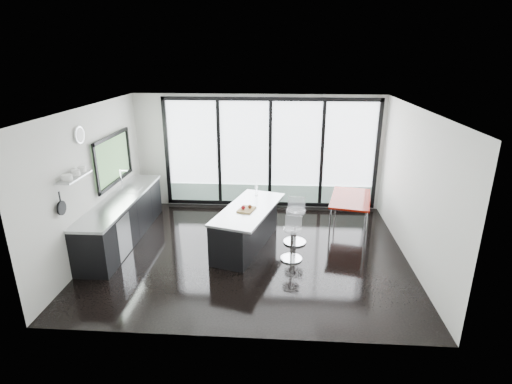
# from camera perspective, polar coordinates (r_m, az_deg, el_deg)

# --- Properties ---
(floor) EXTENTS (6.00, 5.00, 0.00)m
(floor) POSITION_cam_1_polar(r_m,az_deg,el_deg) (7.95, -0.87, -8.55)
(floor) COLOR black
(floor) RESTS_ON ground
(ceiling) EXTENTS (6.00, 5.00, 0.00)m
(ceiling) POSITION_cam_1_polar(r_m,az_deg,el_deg) (7.09, -0.99, 11.88)
(ceiling) COLOR white
(ceiling) RESTS_ON wall_back
(wall_back) EXTENTS (6.00, 0.09, 2.80)m
(wall_back) POSITION_cam_1_polar(r_m,az_deg,el_deg) (9.78, 1.86, 4.86)
(wall_back) COLOR beige
(wall_back) RESTS_ON ground
(wall_front) EXTENTS (6.00, 0.00, 2.80)m
(wall_front) POSITION_cam_1_polar(r_m,az_deg,el_deg) (5.10, -3.26, -7.78)
(wall_front) COLOR beige
(wall_front) RESTS_ON ground
(wall_left) EXTENTS (0.26, 5.00, 2.80)m
(wall_left) POSITION_cam_1_polar(r_m,az_deg,el_deg) (8.38, -21.51, 3.06)
(wall_left) COLOR beige
(wall_left) RESTS_ON ground
(wall_right) EXTENTS (0.00, 5.00, 2.80)m
(wall_right) POSITION_cam_1_polar(r_m,az_deg,el_deg) (7.76, 21.73, 0.53)
(wall_right) COLOR beige
(wall_right) RESTS_ON ground
(counter_cabinets) EXTENTS (0.69, 3.24, 1.36)m
(counter_cabinets) POSITION_cam_1_polar(r_m,az_deg,el_deg) (8.72, -18.49, -3.63)
(counter_cabinets) COLOR black
(counter_cabinets) RESTS_ON floor
(island) EXTENTS (1.41, 2.23, 1.10)m
(island) POSITION_cam_1_polar(r_m,az_deg,el_deg) (8.00, -1.45, -4.95)
(island) COLOR black
(island) RESTS_ON floor
(bar_stool_near) EXTENTS (0.47, 0.47, 0.65)m
(bar_stool_near) POSITION_cam_1_polar(r_m,az_deg,el_deg) (7.57, 5.13, -7.39)
(bar_stool_near) COLOR silver
(bar_stool_near) RESTS_ON floor
(bar_stool_far) EXTENTS (0.51, 0.51, 0.73)m
(bar_stool_far) POSITION_cam_1_polar(r_m,az_deg,el_deg) (8.20, 5.62, -4.90)
(bar_stool_far) COLOR silver
(bar_stool_far) RESTS_ON floor
(red_table) EXTENTS (1.09, 1.56, 0.76)m
(red_table) POSITION_cam_1_polar(r_m,az_deg,el_deg) (8.97, 13.20, -3.05)
(red_table) COLOR #710D03
(red_table) RESTS_ON floor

